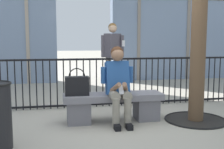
{
  "coord_description": "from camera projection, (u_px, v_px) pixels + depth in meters",
  "views": [
    {
      "loc": [
        -0.88,
        -4.34,
        1.31
      ],
      "look_at": [
        0.0,
        0.1,
        0.75
      ],
      "focal_mm": 44.84,
      "sensor_mm": 36.0,
      "label": 1
    }
  ],
  "objects": [
    {
      "name": "bystander_at_railing",
      "position": [
        113.0,
        53.0,
        6.66
      ],
      "size": [
        0.55,
        0.4,
        1.71
      ],
      "color": "#6B6051",
      "rests_on": "ground"
    },
    {
      "name": "plaza_railing",
      "position": [
        103.0,
        82.0,
        5.5
      ],
      "size": [
        9.4,
        0.04,
        0.96
      ],
      "color": "black",
      "rests_on": "ground"
    },
    {
      "name": "seated_person_with_phone",
      "position": [
        118.0,
        83.0,
        4.36
      ],
      "size": [
        0.52,
        0.66,
        1.21
      ],
      "color": "gray",
      "rests_on": "ground"
    },
    {
      "name": "stone_bench",
      "position": [
        113.0,
        105.0,
        4.52
      ],
      "size": [
        1.6,
        0.44,
        0.45
      ],
      "color": "slate",
      "rests_on": "ground"
    },
    {
      "name": "ground_plane",
      "position": [
        113.0,
        121.0,
        4.56
      ],
      "size": [
        60.0,
        60.0,
        0.0
      ],
      "primitive_type": "plane",
      "color": "#A8A091"
    },
    {
      "name": "handbag_on_bench",
      "position": [
        77.0,
        85.0,
        4.36
      ],
      "size": [
        0.37,
        0.17,
        0.43
      ],
      "color": "black",
      "rests_on": "stone_bench"
    }
  ]
}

